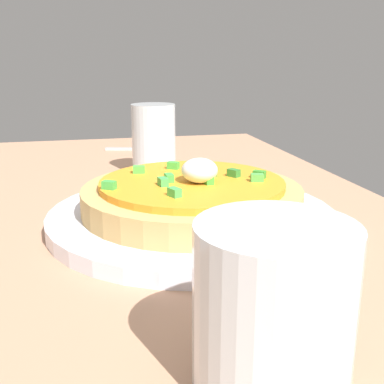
{
  "coord_description": "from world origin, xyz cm",
  "views": [
    {
      "loc": [
        -47.48,
        3.8,
        19.75
      ],
      "look_at": [
        -1.34,
        -6.76,
        6.21
      ],
      "focal_mm": 44.62,
      "sensor_mm": 36.0,
      "label": 1
    }
  ],
  "objects_px": {
    "fork": "(140,149)",
    "plate": "(192,217)",
    "pizza": "(192,196)",
    "cup_near": "(273,318)",
    "cup_far": "(154,144)"
  },
  "relations": [
    {
      "from": "plate",
      "to": "pizza",
      "type": "relative_size",
      "value": 1.31
    },
    {
      "from": "cup_near",
      "to": "cup_far",
      "type": "relative_size",
      "value": 0.89
    },
    {
      "from": "plate",
      "to": "fork",
      "type": "distance_m",
      "value": 0.42
    },
    {
      "from": "plate",
      "to": "cup_far",
      "type": "distance_m",
      "value": 0.24
    },
    {
      "from": "cup_near",
      "to": "fork",
      "type": "xyz_separation_m",
      "value": [
        0.68,
        -0.01,
        -0.04
      ]
    },
    {
      "from": "plate",
      "to": "cup_far",
      "type": "height_order",
      "value": "cup_far"
    },
    {
      "from": "cup_near",
      "to": "plate",
      "type": "bearing_deg",
      "value": -3.59
    },
    {
      "from": "plate",
      "to": "fork",
      "type": "height_order",
      "value": "plate"
    },
    {
      "from": "pizza",
      "to": "plate",
      "type": "bearing_deg",
      "value": 25.35
    },
    {
      "from": "cup_far",
      "to": "fork",
      "type": "distance_m",
      "value": 0.19
    },
    {
      "from": "plate",
      "to": "fork",
      "type": "relative_size",
      "value": 2.71
    },
    {
      "from": "fork",
      "to": "plate",
      "type": "bearing_deg",
      "value": -74.91
    },
    {
      "from": "pizza",
      "to": "fork",
      "type": "height_order",
      "value": "pizza"
    },
    {
      "from": "cup_far",
      "to": "pizza",
      "type": "bearing_deg",
      "value": -178.78
    },
    {
      "from": "plate",
      "to": "pizza",
      "type": "bearing_deg",
      "value": -154.65
    }
  ]
}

